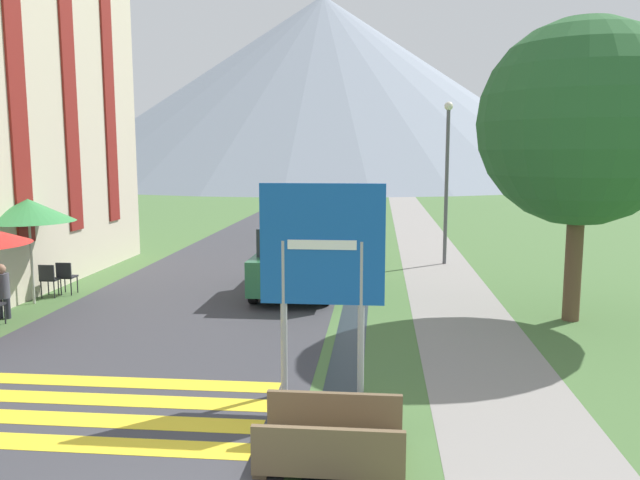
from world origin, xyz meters
The scene contains 16 objects.
ground_plane centered at (0.00, 20.00, 0.00)m, with size 160.00×160.00×0.00m, color #476B38.
road centered at (-2.50, 30.00, 0.00)m, with size 6.40×60.00×0.01m.
footpath centered at (3.60, 30.00, 0.00)m, with size 2.20×60.00×0.01m.
drainage_channel centered at (1.20, 30.00, 0.00)m, with size 0.60×60.00×0.00m.
crosswalk_marking centered at (-2.50, 3.23, 0.01)m, with size 5.44×2.54×0.01m.
mountain_distant centered at (-6.10, 81.89, 12.25)m, with size 73.32×73.32×24.50m.
road_sign centered at (0.91, 4.06, 2.05)m, with size 1.83×0.11×3.19m.
footbridge centered at (1.20, 2.05, 0.23)m, with size 1.70×1.10×0.65m.
parked_car_near centered at (-0.40, 10.90, 0.91)m, with size 1.93×4.13×1.82m.
parked_car_far centered at (-0.69, 21.57, 0.91)m, with size 1.93×3.90×1.82m.
cafe_chair_far_left centered at (-6.53, 9.80, 0.51)m, with size 0.40×0.40×0.85m.
cafe_chair_far_right centered at (-6.26, 10.15, 0.51)m, with size 0.40×0.40×0.85m.
cafe_umbrella_middle_green centered at (-6.57, 9.15, 2.27)m, with size 2.14×2.14×2.54m.
person_seated_near centered at (-6.49, 7.78, 0.67)m, with size 0.32×0.32×1.22m.
streetlamp centered at (3.90, 15.65, 3.10)m, with size 0.28×0.28×5.24m.
tree_by_path centered at (5.93, 8.84, 4.23)m, with size 4.33×4.33×6.41m.
Camera 1 is at (1.72, -4.87, 3.63)m, focal length 35.00 mm.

